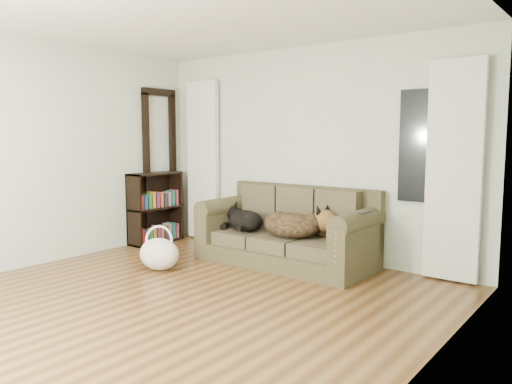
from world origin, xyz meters
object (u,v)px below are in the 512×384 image
Objects in this scene: sofa at (285,226)px; bookshelf at (156,207)px; dog_black_lab at (244,219)px; tote_bag at (159,256)px; dog_shepherd at (296,225)px.

bookshelf is at bearing -176.61° from sofa.
sofa is at bearing 42.37° from dog_black_lab.
bookshelf is (-1.15, 0.96, 0.34)m from tote_bag.
dog_shepherd is (0.18, -0.05, 0.04)m from sofa.
sofa is 0.19m from dog_shepherd.
dog_black_lab is (-0.58, -0.05, 0.03)m from sofa.
dog_shepherd is at bearing 41.99° from tote_bag.
bookshelf is (-1.55, -0.07, 0.02)m from dog_black_lab.
dog_black_lab is 0.84× the size of dog_shepherd.
dog_black_lab is 0.60× the size of bookshelf.
bookshelf is at bearing 140.12° from tote_bag.
dog_black_lab is 1.20× the size of tote_bag.
tote_bag is 1.54m from bookshelf.
tote_bag is at bearing -38.31° from bookshelf.
dog_shepherd is (0.76, 0.00, 0.01)m from dog_black_lab.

